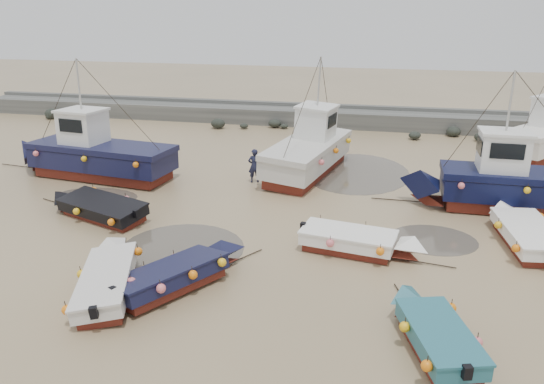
{
  "coord_description": "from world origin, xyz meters",
  "views": [
    {
      "loc": [
        3.04,
        -17.87,
        9.0
      ],
      "look_at": [
        -1.42,
        2.69,
        1.4
      ],
      "focal_mm": 35.0,
      "sensor_mm": 36.0,
      "label": 1
    }
  ],
  "objects": [
    {
      "name": "puddle_b",
      "position": [
        5.27,
        2.35,
        0.0
      ],
      "size": [
        3.46,
        3.46,
        0.01
      ],
      "primitive_type": "cylinder",
      "color": "#504A40",
      "rests_on": "ground"
    },
    {
      "name": "dinghy_1",
      "position": [
        -3.27,
        -3.27,
        0.54
      ],
      "size": [
        4.04,
        5.62,
        1.43
      ],
      "rotation": [
        0.0,
        0.0,
        -0.57
      ],
      "color": "maroon",
      "rests_on": "ground"
    },
    {
      "name": "cabin_boat_0",
      "position": [
        -12.24,
        6.89,
        1.31
      ],
      "size": [
        11.06,
        3.97,
        6.22
      ],
      "rotation": [
        0.0,
        0.0,
        1.45
      ],
      "color": "maroon",
      "rests_on": "ground"
    },
    {
      "name": "puddle_a",
      "position": [
        -4.28,
        -0.55,
        0.0
      ],
      "size": [
        4.82,
        4.82,
        0.01
      ],
      "primitive_type": "cylinder",
      "color": "#504A40",
      "rests_on": "ground"
    },
    {
      "name": "ground",
      "position": [
        0.0,
        0.0,
        0.0
      ],
      "size": [
        120.0,
        120.0,
        0.0
      ],
      "primitive_type": "plane",
      "color": "tan",
      "rests_on": "ground"
    },
    {
      "name": "puddle_d",
      "position": [
        1.64,
        10.63,
        0.0
      ],
      "size": [
        5.92,
        5.92,
        0.01
      ],
      "primitive_type": "cylinder",
      "color": "#504A40",
      "rests_on": "ground"
    },
    {
      "name": "seawall",
      "position": [
        0.05,
        21.99,
        0.63
      ],
      "size": [
        60.0,
        4.92,
        1.5
      ],
      "color": "slate",
      "rests_on": "ground"
    },
    {
      "name": "person",
      "position": [
        -3.48,
        7.79,
        0.0
      ],
      "size": [
        0.78,
        0.68,
        1.81
      ],
      "primitive_type": "imported",
      "rotation": [
        0.0,
        0.0,
        3.61
      ],
      "color": "#181B32",
      "rests_on": "ground"
    },
    {
      "name": "cabin_boat_2",
      "position": [
        8.55,
        6.45,
        1.34
      ],
      "size": [
        9.96,
        3.01,
        6.22
      ],
      "rotation": [
        0.0,
        0.0,
        1.56
      ],
      "color": "maroon",
      "rests_on": "ground"
    },
    {
      "name": "dinghy_6",
      "position": [
        8.73,
        2.84,
        0.54
      ],
      "size": [
        2.4,
        6.43,
        1.43
      ],
      "rotation": [
        0.0,
        0.0,
        0.12
      ],
      "color": "maroon",
      "rests_on": "ground"
    },
    {
      "name": "dinghy_5",
      "position": [
        2.35,
        0.53,
        0.55
      ],
      "size": [
        5.8,
        2.55,
        1.43
      ],
      "rotation": [
        0.0,
        0.0,
        -1.73
      ],
      "color": "maroon",
      "rests_on": "ground"
    },
    {
      "name": "dinghy_2",
      "position": [
        4.76,
        -4.89,
        0.56
      ],
      "size": [
        2.54,
        5.3,
        1.43
      ],
      "rotation": [
        0.0,
        0.0,
        0.31
      ],
      "color": "maroon",
      "rests_on": "ground"
    },
    {
      "name": "cabin_boat_1",
      "position": [
        -0.89,
        10.38,
        1.32
      ],
      "size": [
        4.44,
        10.86,
        6.22
      ],
      "rotation": [
        0.0,
        0.0,
        -0.21
      ],
      "color": "maroon",
      "rests_on": "ground"
    },
    {
      "name": "puddle_c",
      "position": [
        -10.49,
        4.11,
        0.0
      ],
      "size": [
        4.1,
        4.1,
        0.01
      ],
      "primitive_type": "cylinder",
      "color": "#504A40",
      "rests_on": "ground"
    },
    {
      "name": "dinghy_4",
      "position": [
        -9.07,
        1.72,
        0.54
      ],
      "size": [
        6.32,
        3.29,
        1.43
      ],
      "rotation": [
        0.0,
        0.0,
        1.21
      ],
      "color": "maroon",
      "rests_on": "ground"
    },
    {
      "name": "dinghy_0",
      "position": [
        -5.42,
        -3.95,
        0.54
      ],
      "size": [
        3.1,
        6.31,
        1.43
      ],
      "rotation": [
        0.0,
        0.0,
        0.35
      ],
      "color": "maroon",
      "rests_on": "ground"
    }
  ]
}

